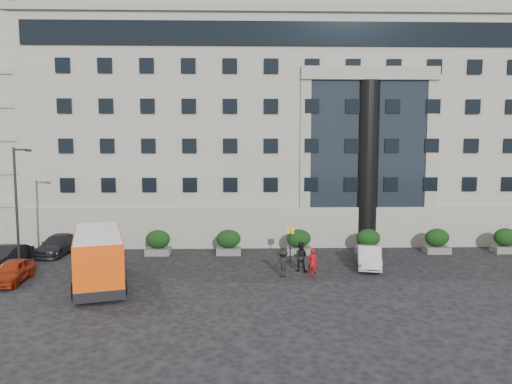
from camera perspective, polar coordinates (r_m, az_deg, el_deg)
The scene contains 22 objects.
ground at distance 29.83m, azimuth -5.89°, elevation -10.53°, with size 120.00×120.00×0.00m, color black.
civic_building at distance 50.65m, azimuth 2.70°, elevation 6.63°, with size 44.00×24.00×18.00m, color gray.
entrance_column at distance 40.07m, azimuth 12.55°, elevation 3.06°, with size 1.80×1.80×13.00m, color black.
apartment_far at distance 72.68m, azimuth -25.54°, elevation 7.46°, with size 13.00×13.00×22.00m, color brown.
hedge_a at distance 37.61m, azimuth -11.14°, elevation -5.67°, with size 1.80×1.26×1.84m.
hedge_b at distance 37.10m, azimuth -3.15°, elevation -5.72°, with size 1.80×1.26×1.84m.
hedge_c at distance 37.33m, azimuth 4.89°, elevation -5.66°, with size 1.80×1.26×1.84m.
hedge_d at distance 38.26m, azimuth 12.69°, elevation -5.50°, with size 1.80×1.26×1.84m.
hedge_e at distance 39.86m, azimuth 19.98°, elevation -5.26°, with size 1.80×1.26×1.84m.
hedge_f at distance 42.04m, azimuth 26.61°, elevation -4.96°, with size 1.80×1.26×1.84m.
street_lamp at distance 34.78m, azimuth -25.61°, elevation -1.36°, with size 1.16×0.18×8.00m.
bus_stop_sign at distance 34.34m, azimuth 3.93°, elevation -5.32°, with size 0.50×0.08×2.52m.
minibus at distance 30.63m, azimuth -17.59°, elevation -7.01°, with size 4.63×7.96×3.14m.
red_truck at distance 47.78m, azimuth -26.04°, elevation -3.02°, with size 2.87×5.48×2.85m.
parked_car_a at distance 33.33m, azimuth -26.13°, elevation -8.15°, with size 1.61×4.00×1.36m, color maroon.
parked_car_b at distance 37.48m, azimuth -26.63°, elevation -6.60°, with size 1.49×4.26×1.40m, color black.
parked_car_c at distance 40.00m, azimuth -21.73°, elevation -5.62°, with size 1.96×4.83×1.40m, color black.
parked_car_d at distance 48.33m, azimuth -25.07°, elevation -3.86°, with size 2.15×4.65×1.29m, color black.
white_taxi at distance 34.25m, azimuth 12.81°, elevation -7.27°, with size 1.47×4.21×1.39m, color silver.
pedestrian_a at distance 31.31m, azimuth 6.47°, elevation -8.04°, with size 0.65×0.43×1.79m, color maroon.
pedestrian_b at distance 32.55m, azimuth 5.09°, elevation -7.35°, with size 0.94×0.73×1.94m, color black.
pedestrian_c at distance 31.21m, azimuth 3.12°, elevation -8.13°, with size 1.11×0.64×1.71m, color black.
Camera 1 is at (2.21, -28.50, 8.53)m, focal length 35.00 mm.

